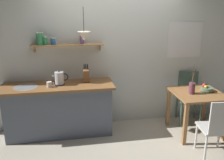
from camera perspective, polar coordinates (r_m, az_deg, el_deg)
ground_plane at (r=4.36m, az=1.91°, el=-12.92°), size 14.00×14.00×0.00m
back_wall at (r=4.53m, az=2.95°, el=6.54°), size 6.80×0.11×2.70m
kitchen_counter at (r=4.37m, az=-11.96°, el=-6.54°), size 1.83×0.63×0.90m
wall_shelf at (r=4.23m, az=-11.91°, el=8.44°), size 1.20×0.20×0.33m
dining_table at (r=4.49m, az=18.90°, el=-4.27°), size 0.81×0.80×0.74m
dining_chair_near at (r=3.90m, az=23.06°, el=-9.75°), size 0.47×0.46×0.93m
dining_chair_far at (r=4.94m, az=17.12°, el=-3.18°), size 0.50×0.52×0.95m
fruit_bowl at (r=4.54m, az=20.85°, el=-1.81°), size 0.21×0.21×0.13m
twig_vase at (r=4.32m, az=17.83°, el=-1.74°), size 0.10×0.10×0.51m
electric_kettle at (r=4.17m, az=-11.93°, el=0.36°), size 0.26×0.17×0.24m
knife_block at (r=4.21m, az=-5.98°, el=1.15°), size 0.10×0.18×0.32m
coffee_mug_by_sink at (r=4.10m, az=-14.15°, el=-0.98°), size 0.12×0.08×0.09m
pendant_lamp at (r=3.98m, az=-6.43°, el=10.04°), size 0.21×0.21×0.51m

